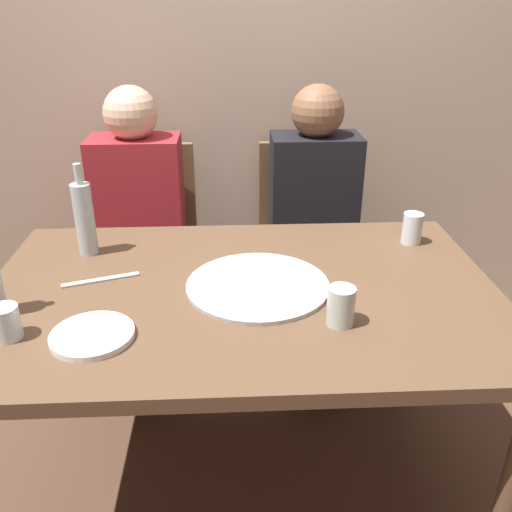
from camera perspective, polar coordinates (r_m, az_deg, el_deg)
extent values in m
plane|color=#513828|center=(1.99, -1.23, -22.02)|extent=(8.00, 8.00, 0.00)
cube|color=#BCA893|center=(2.47, -2.39, 21.73)|extent=(6.00, 0.10, 2.60)
cube|color=brown|center=(1.54, -1.47, -3.99)|extent=(1.45, 0.92, 0.04)
cylinder|color=brown|center=(1.62, 25.25, -21.59)|extent=(0.06, 0.06, 0.69)
cylinder|color=brown|center=(2.17, -19.60, -7.30)|extent=(0.06, 0.06, 0.69)
cylinder|color=brown|center=(2.18, 16.11, -6.48)|extent=(0.06, 0.06, 0.69)
cylinder|color=#ADADB2|center=(1.53, 0.19, -3.12)|extent=(0.41, 0.41, 0.01)
cylinder|color=#B2BCC1|center=(1.77, -17.61, 3.69)|extent=(0.06, 0.06, 0.23)
cylinder|color=#B2BCC1|center=(1.72, -18.26, 8.21)|extent=(0.02, 0.02, 0.06)
cylinder|color=silver|center=(1.86, 16.15, 2.82)|extent=(0.07, 0.07, 0.10)
cylinder|color=silver|center=(1.43, -24.89, -6.39)|extent=(0.07, 0.07, 0.08)
cylinder|color=#B7C6BC|center=(1.36, 8.95, -5.23)|extent=(0.07, 0.07, 0.10)
cylinder|color=white|center=(1.37, -16.87, -8.01)|extent=(0.20, 0.20, 0.02)
cube|color=#B7B7BC|center=(1.63, -16.04, -2.43)|extent=(0.22, 0.09, 0.01)
cube|color=brown|center=(2.38, -11.72, -0.24)|extent=(0.44, 0.44, 0.05)
cube|color=brown|center=(2.48, -11.56, 6.47)|extent=(0.44, 0.04, 0.45)
cylinder|color=brown|center=(2.31, -7.14, -7.51)|extent=(0.04, 0.04, 0.42)
cylinder|color=brown|center=(2.37, -16.40, -7.52)|extent=(0.04, 0.04, 0.42)
cylinder|color=brown|center=(2.64, -6.62, -2.98)|extent=(0.04, 0.04, 0.42)
cylinder|color=brown|center=(2.69, -14.73, -3.10)|extent=(0.04, 0.04, 0.42)
cube|color=brown|center=(2.38, 5.87, 0.14)|extent=(0.44, 0.44, 0.05)
cube|color=brown|center=(2.48, 5.44, 6.85)|extent=(0.44, 0.04, 0.45)
cylinder|color=brown|center=(2.37, 10.85, -6.95)|extent=(0.04, 0.04, 0.42)
cylinder|color=brown|center=(2.31, 1.57, -7.33)|extent=(0.04, 0.04, 0.42)
cylinder|color=brown|center=(2.68, 9.08, -2.59)|extent=(0.04, 0.04, 0.42)
cylinder|color=brown|center=(2.63, 0.95, -2.82)|extent=(0.04, 0.04, 0.42)
cube|color=maroon|center=(2.30, -12.23, 5.81)|extent=(0.36, 0.22, 0.52)
sphere|color=beige|center=(2.21, -13.10, 14.47)|extent=(0.21, 0.21, 0.21)
cylinder|color=#3F0E12|center=(2.21, -10.30, -2.24)|extent=(0.12, 0.40, 0.12)
cylinder|color=#3F0E12|center=(2.24, -14.36, -2.30)|extent=(0.12, 0.40, 0.12)
cylinder|color=#3F0E12|center=(2.16, -10.43, -10.01)|extent=(0.11, 0.11, 0.45)
cylinder|color=#3F0E12|center=(2.19, -14.65, -9.98)|extent=(0.11, 0.11, 0.45)
cube|color=black|center=(2.30, 6.08, 6.22)|extent=(0.36, 0.22, 0.52)
sphere|color=brown|center=(2.20, 6.52, 14.93)|extent=(0.21, 0.21, 0.21)
cylinder|color=black|center=(2.23, 8.55, -1.81)|extent=(0.12, 0.40, 0.12)
cylinder|color=black|center=(2.21, 4.47, -1.92)|extent=(0.12, 0.40, 0.12)
cylinder|color=black|center=(2.18, 9.14, -9.49)|extent=(0.11, 0.11, 0.45)
cylinder|color=black|center=(2.16, 4.91, -9.70)|extent=(0.11, 0.11, 0.45)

